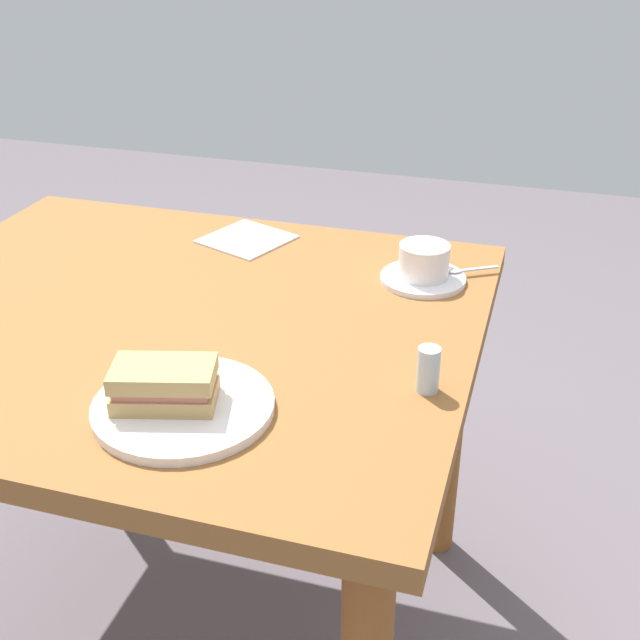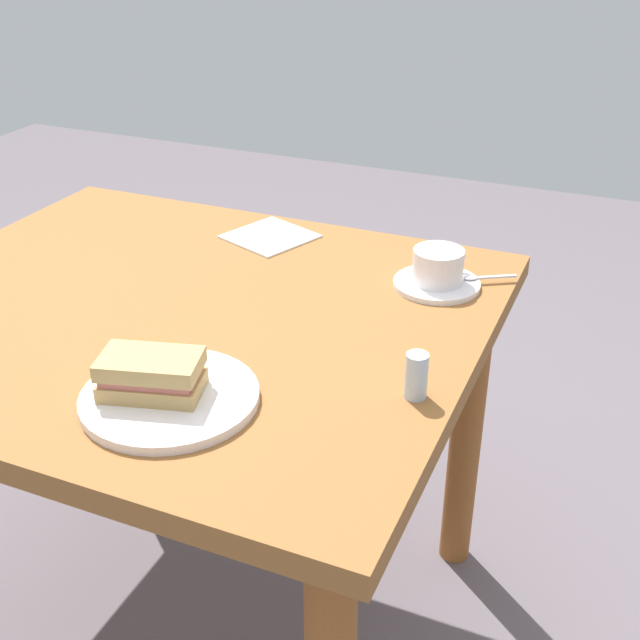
{
  "view_description": "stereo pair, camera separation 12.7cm",
  "coord_description": "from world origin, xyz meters",
  "px_view_note": "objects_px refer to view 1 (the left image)",
  "views": [
    {
      "loc": [
        -0.59,
        1.07,
        1.35
      ],
      "look_at": [
        -0.27,
        0.0,
        0.75
      ],
      "focal_mm": 45.78,
      "sensor_mm": 36.0,
      "label": 1
    },
    {
      "loc": [
        -0.71,
        1.03,
        1.35
      ],
      "look_at": [
        -0.27,
        0.0,
        0.75
      ],
      "focal_mm": 45.78,
      "sensor_mm": 36.0,
      "label": 2
    }
  ],
  "objects_px": {
    "napkin": "(247,239)",
    "sandwich_front": "(164,385)",
    "salt_shaker": "(428,370)",
    "dining_table": "(171,370)",
    "coffee_saucer": "(423,278)",
    "coffee_cup": "(425,259)",
    "spoon": "(465,270)",
    "sandwich_plate": "(183,406)"
  },
  "relations": [
    {
      "from": "coffee_saucer",
      "to": "napkin",
      "type": "relative_size",
      "value": 1.02
    },
    {
      "from": "coffee_saucer",
      "to": "spoon",
      "type": "relative_size",
      "value": 1.69
    },
    {
      "from": "sandwich_plate",
      "to": "coffee_cup",
      "type": "distance_m",
      "value": 0.55
    },
    {
      "from": "sandwich_plate",
      "to": "sandwich_front",
      "type": "bearing_deg",
      "value": 18.09
    },
    {
      "from": "spoon",
      "to": "salt_shaker",
      "type": "xyz_separation_m",
      "value": [
        -0.0,
        0.39,
        0.02
      ]
    },
    {
      "from": "coffee_cup",
      "to": "coffee_saucer",
      "type": "bearing_deg",
      "value": 63.82
    },
    {
      "from": "napkin",
      "to": "salt_shaker",
      "type": "distance_m",
      "value": 0.62
    },
    {
      "from": "sandwich_front",
      "to": "spoon",
      "type": "bearing_deg",
      "value": -120.86
    },
    {
      "from": "napkin",
      "to": "coffee_saucer",
      "type": "bearing_deg",
      "value": 166.83
    },
    {
      "from": "sandwich_front",
      "to": "napkin",
      "type": "xyz_separation_m",
      "value": [
        0.11,
        -0.59,
        -0.04
      ]
    },
    {
      "from": "napkin",
      "to": "dining_table",
      "type": "bearing_deg",
      "value": 87.33
    },
    {
      "from": "dining_table",
      "to": "sandwich_front",
      "type": "height_order",
      "value": "sandwich_front"
    },
    {
      "from": "napkin",
      "to": "salt_shaker",
      "type": "height_order",
      "value": "salt_shaker"
    },
    {
      "from": "sandwich_plate",
      "to": "napkin",
      "type": "height_order",
      "value": "sandwich_plate"
    },
    {
      "from": "sandwich_front",
      "to": "coffee_saucer",
      "type": "xyz_separation_m",
      "value": [
        -0.26,
        -0.5,
        -0.04
      ]
    },
    {
      "from": "coffee_cup",
      "to": "spoon",
      "type": "relative_size",
      "value": 1.23
    },
    {
      "from": "spoon",
      "to": "salt_shaker",
      "type": "height_order",
      "value": "salt_shaker"
    },
    {
      "from": "coffee_cup",
      "to": "napkin",
      "type": "xyz_separation_m",
      "value": [
        0.37,
        -0.09,
        -0.04
      ]
    },
    {
      "from": "coffee_saucer",
      "to": "spoon",
      "type": "xyz_separation_m",
      "value": [
        -0.07,
        -0.04,
        0.01
      ]
    },
    {
      "from": "sandwich_front",
      "to": "salt_shaker",
      "type": "xyz_separation_m",
      "value": [
        -0.33,
        -0.15,
        -0.01
      ]
    },
    {
      "from": "sandwich_front",
      "to": "salt_shaker",
      "type": "relative_size",
      "value": 2.24
    },
    {
      "from": "dining_table",
      "to": "coffee_cup",
      "type": "xyz_separation_m",
      "value": [
        -0.39,
        -0.25,
        0.15
      ]
    },
    {
      "from": "napkin",
      "to": "coffee_cup",
      "type": "bearing_deg",
      "value": 167.05
    },
    {
      "from": "coffee_saucer",
      "to": "spoon",
      "type": "bearing_deg",
      "value": -148.91
    },
    {
      "from": "dining_table",
      "to": "coffee_cup",
      "type": "distance_m",
      "value": 0.48
    },
    {
      "from": "coffee_saucer",
      "to": "napkin",
      "type": "bearing_deg",
      "value": -13.17
    },
    {
      "from": "coffee_cup",
      "to": "spoon",
      "type": "height_order",
      "value": "coffee_cup"
    },
    {
      "from": "sandwich_plate",
      "to": "coffee_cup",
      "type": "bearing_deg",
      "value": -115.39
    },
    {
      "from": "sandwich_plate",
      "to": "salt_shaker",
      "type": "bearing_deg",
      "value": -154.6
    },
    {
      "from": "sandwich_plate",
      "to": "spoon",
      "type": "bearing_deg",
      "value": -119.48
    },
    {
      "from": "coffee_cup",
      "to": "salt_shaker",
      "type": "relative_size",
      "value": 1.64
    },
    {
      "from": "sandwich_plate",
      "to": "sandwich_front",
      "type": "xyz_separation_m",
      "value": [
        0.02,
        0.01,
        0.04
      ]
    },
    {
      "from": "dining_table",
      "to": "coffee_cup",
      "type": "bearing_deg",
      "value": -147.54
    },
    {
      "from": "napkin",
      "to": "sandwich_front",
      "type": "bearing_deg",
      "value": 100.96
    },
    {
      "from": "dining_table",
      "to": "sandwich_plate",
      "type": "bearing_deg",
      "value": 121.05
    },
    {
      "from": "coffee_cup",
      "to": "napkin",
      "type": "bearing_deg",
      "value": -12.95
    },
    {
      "from": "coffee_cup",
      "to": "sandwich_plate",
      "type": "bearing_deg",
      "value": 64.61
    },
    {
      "from": "coffee_saucer",
      "to": "salt_shaker",
      "type": "height_order",
      "value": "salt_shaker"
    },
    {
      "from": "salt_shaker",
      "to": "coffee_cup",
      "type": "bearing_deg",
      "value": -78.85
    },
    {
      "from": "dining_table",
      "to": "spoon",
      "type": "distance_m",
      "value": 0.55
    },
    {
      "from": "coffee_cup",
      "to": "napkin",
      "type": "relative_size",
      "value": 0.74
    },
    {
      "from": "salt_shaker",
      "to": "dining_table",
      "type": "bearing_deg",
      "value": -13.07
    }
  ]
}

